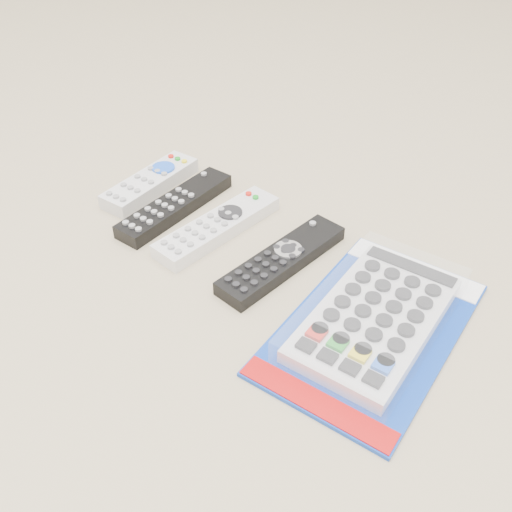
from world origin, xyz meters
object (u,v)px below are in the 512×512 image
Objects in this scene: remote_silver_dvd at (217,226)px; remote_small_grey at (150,183)px; jumbo_remote_packaged at (375,317)px; remote_large_black at (282,260)px; remote_slim_black at (175,205)px.

remote_small_grey is at bearing 177.23° from remote_silver_dvd.
remote_large_black is at bearing 167.70° from jumbo_remote_packaged.
remote_large_black is 0.68× the size of jumbo_remote_packaged.
remote_silver_dvd and remote_large_black have the same top height.
remote_small_grey is at bearing -179.49° from remote_large_black.
jumbo_remote_packaged is (0.26, -0.02, 0.01)m from remote_silver_dvd.
remote_slim_black is (0.07, -0.02, -0.00)m from remote_small_grey.
remote_small_grey is 0.41m from jumbo_remote_packaged.
remote_silver_dvd is at bearing 170.84° from jumbo_remote_packaged.
jumbo_remote_packaged is at bearing -9.63° from remote_small_grey.
jumbo_remote_packaged reaches higher than remote_large_black.
remote_silver_dvd is 0.68× the size of jumbo_remote_packaged.
remote_small_grey is 0.84× the size of remote_slim_black.
jumbo_remote_packaged is at bearing -3.35° from remote_large_black.
remote_slim_black is 0.19m from remote_large_black.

